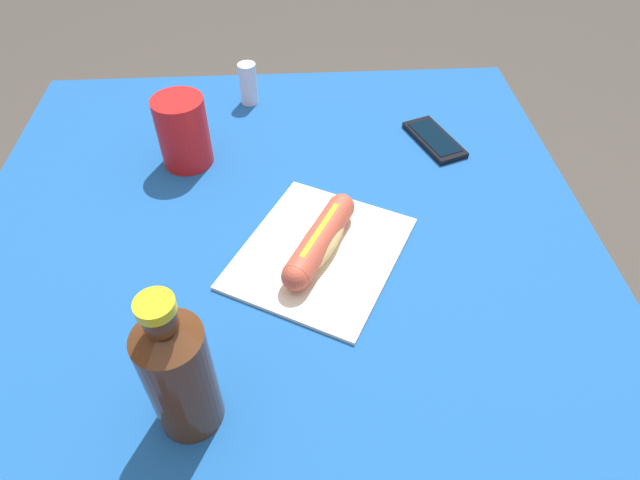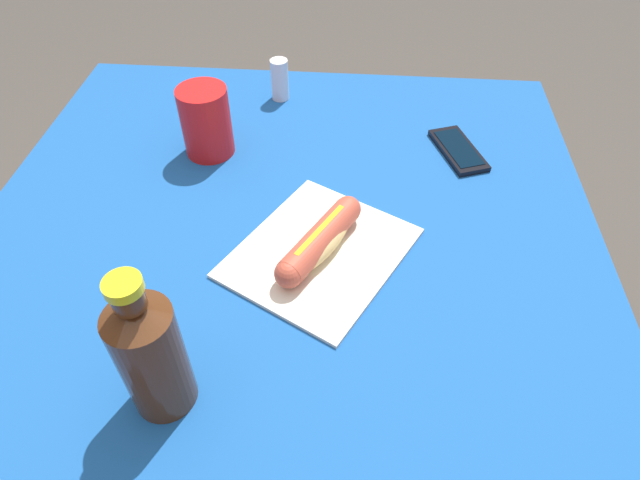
% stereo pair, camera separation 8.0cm
% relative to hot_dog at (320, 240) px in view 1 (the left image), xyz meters
% --- Properties ---
extents(ground_plane, '(6.00, 6.00, 0.00)m').
position_rel_hot_dog_xyz_m(ground_plane, '(-0.07, -0.06, -0.81)').
color(ground_plane, '#47423D').
rests_on(ground_plane, ground).
extents(dining_table, '(0.97, 1.00, 0.78)m').
position_rel_hot_dog_xyz_m(dining_table, '(-0.07, -0.06, -0.17)').
color(dining_table, brown).
rests_on(dining_table, ground).
extents(paper_wrapper, '(0.34, 0.32, 0.01)m').
position_rel_hot_dog_xyz_m(paper_wrapper, '(-0.00, 0.00, -0.03)').
color(paper_wrapper, silver).
rests_on(paper_wrapper, dining_table).
extents(hot_dog, '(0.18, 0.12, 0.05)m').
position_rel_hot_dog_xyz_m(hot_dog, '(0.00, 0.00, 0.00)').
color(hot_dog, '#E5BC75').
rests_on(hot_dog, paper_wrapper).
extents(cell_phone, '(0.15, 0.10, 0.01)m').
position_rel_hot_dog_xyz_m(cell_phone, '(-0.28, 0.23, -0.02)').
color(cell_phone, black).
rests_on(cell_phone, dining_table).
extents(soda_bottle, '(0.08, 0.08, 0.21)m').
position_rel_hot_dog_xyz_m(soda_bottle, '(0.25, -0.17, 0.06)').
color(soda_bottle, '#4C2814').
rests_on(soda_bottle, dining_table).
extents(drinking_cup, '(0.09, 0.09, 0.13)m').
position_rel_hot_dog_xyz_m(drinking_cup, '(-0.25, -0.22, 0.03)').
color(drinking_cup, red).
rests_on(drinking_cup, dining_table).
extents(salt_shaker, '(0.04, 0.04, 0.08)m').
position_rel_hot_dog_xyz_m(salt_shaker, '(-0.44, -0.12, 0.01)').
color(salt_shaker, silver).
rests_on(salt_shaker, dining_table).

